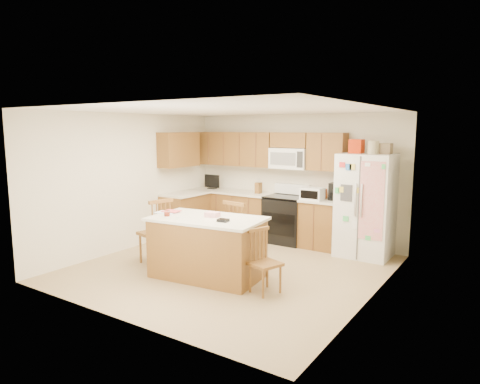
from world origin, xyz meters
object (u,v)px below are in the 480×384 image
Objects in this scene: windsor_chair_back at (240,234)px; windsor_chair_right at (264,263)px; windsor_chair_left at (156,233)px; refrigerator at (366,204)px; stove at (286,218)px; island at (207,247)px.

windsor_chair_back is 1.27m from windsor_chair_right.
windsor_chair_left reaches higher than windsor_chair_right.
windsor_chair_left is 1.39m from windsor_chair_back.
windsor_chair_back is at bearing 30.61° from windsor_chair_left.
windsor_chair_back is (-1.55, -1.61, -0.42)m from refrigerator.
stove is at bearing 177.70° from refrigerator.
island is at bearing -91.51° from stove.
refrigerator is at bearing 40.11° from windsor_chair_left.
refrigerator is 2.33× the size of windsor_chair_right.
windsor_chair_left is at bearing -116.37° from stove.
stove is 0.63× the size of island.
windsor_chair_left is 2.15m from windsor_chair_right.
windsor_chair_right is (0.95, -0.84, -0.09)m from windsor_chair_back.
windsor_chair_left is at bearing 176.69° from island.
stove is at bearing 111.05° from windsor_chair_right.
windsor_chair_right is at bearing -3.56° from windsor_chair_left.
windsor_chair_right is (1.03, -0.07, -0.05)m from island.
windsor_chair_left is at bearing 176.44° from windsor_chair_right.
island is 1.03m from windsor_chair_right.
windsor_chair_back is at bearing 83.94° from island.
refrigerator is 3.62m from windsor_chair_left.
windsor_chair_right is (-0.60, -2.45, -0.51)m from refrigerator.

